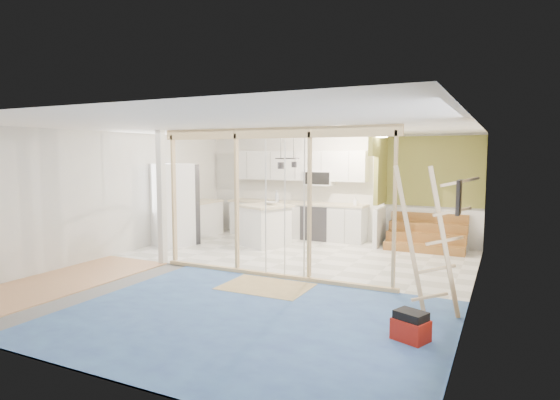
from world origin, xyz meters
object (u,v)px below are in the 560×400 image
at_px(fridge, 171,205).
at_px(toolbox, 411,327).
at_px(ladder, 431,241).
at_px(island, 265,226).

bearing_deg(fridge, toolbox, -5.26).
bearing_deg(toolbox, ladder, 108.57).
height_order(toolbox, ladder, ladder).
xyz_separation_m(fridge, toolbox, (6.10, -3.30, -0.79)).
distance_m(island, ladder, 5.30).
height_order(island, toolbox, island).
relative_size(fridge, ladder, 0.97).
xyz_separation_m(fridge, ladder, (6.16, -2.36, 0.05)).
bearing_deg(fridge, island, 46.95).
bearing_deg(island, ladder, -14.12).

